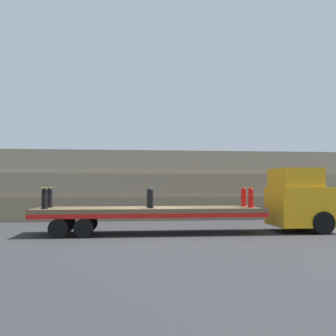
# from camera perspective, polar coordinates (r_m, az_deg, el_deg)

# --- Properties ---
(ground_plane) EXTENTS (120.00, 120.00, 0.00)m
(ground_plane) POSITION_cam_1_polar(r_m,az_deg,el_deg) (17.39, -2.78, -9.96)
(ground_plane) COLOR #2D2D30
(rock_cliff) EXTENTS (60.00, 3.30, 4.46)m
(rock_cliff) POSITION_cam_1_polar(r_m,az_deg,el_deg) (25.17, -3.82, -2.62)
(rock_cliff) COLOR #84755B
(rock_cliff) RESTS_ON ground_plane
(truck_cab) EXTENTS (2.74, 2.57, 3.02)m
(truck_cab) POSITION_cam_1_polar(r_m,az_deg,el_deg) (19.14, 19.72, -4.62)
(truck_cab) COLOR orange
(truck_cab) RESTS_ON ground_plane
(flatbed_trailer) EXTENTS (10.40, 2.53, 1.19)m
(flatbed_trailer) POSITION_cam_1_polar(r_m,az_deg,el_deg) (17.28, -4.26, -6.69)
(flatbed_trailer) COLOR brown
(flatbed_trailer) RESTS_ON ground_plane
(fire_hydrant_black_near_0) EXTENTS (0.31, 0.49, 0.92)m
(fire_hydrant_black_near_0) POSITION_cam_1_polar(r_m,az_deg,el_deg) (17.08, -18.31, -4.43)
(fire_hydrant_black_near_0) COLOR black
(fire_hydrant_black_near_0) RESTS_ON flatbed_trailer
(fire_hydrant_black_far_0) EXTENTS (0.31, 0.49, 0.92)m
(fire_hydrant_black_far_0) POSITION_cam_1_polar(r_m,az_deg,el_deg) (18.13, -17.59, -4.34)
(fire_hydrant_black_far_0) COLOR black
(fire_hydrant_black_far_0) RESTS_ON flatbed_trailer
(fire_hydrant_black_near_1) EXTENTS (0.31, 0.49, 0.92)m
(fire_hydrant_black_near_1) POSITION_cam_1_polar(r_m,az_deg,el_deg) (16.73, -2.66, -4.61)
(fire_hydrant_black_near_1) COLOR black
(fire_hydrant_black_near_1) RESTS_ON flatbed_trailer
(fire_hydrant_black_far_1) EXTENTS (0.31, 0.49, 0.92)m
(fire_hydrant_black_far_1) POSITION_cam_1_polar(r_m,az_deg,el_deg) (17.79, -2.87, -4.49)
(fire_hydrant_black_far_1) COLOR black
(fire_hydrant_black_far_1) RESTS_ON flatbed_trailer
(fire_hydrant_red_near_2) EXTENTS (0.31, 0.49, 0.92)m
(fire_hydrant_red_near_2) POSITION_cam_1_polar(r_m,az_deg,el_deg) (17.62, 12.49, -4.45)
(fire_hydrant_red_near_2) COLOR red
(fire_hydrant_red_near_2) RESTS_ON flatbed_trailer
(fire_hydrant_red_far_2) EXTENTS (0.31, 0.49, 0.92)m
(fire_hydrant_red_far_2) POSITION_cam_1_polar(r_m,az_deg,el_deg) (18.63, 11.45, -4.36)
(fire_hydrant_red_far_2) COLOR red
(fire_hydrant_red_far_2) RESTS_ON flatbed_trailer
(cargo_strap_rear) EXTENTS (0.05, 2.62, 0.01)m
(cargo_strap_rear) POSITION_cam_1_polar(r_m,az_deg,el_deg) (17.60, -17.92, -2.84)
(cargo_strap_rear) COLOR yellow
(cargo_strap_rear) RESTS_ON fire_hydrant_black_near_0
(cargo_strap_middle) EXTENTS (0.05, 2.62, 0.01)m
(cargo_strap_middle) POSITION_cam_1_polar(r_m,az_deg,el_deg) (18.11, 11.94, -2.90)
(cargo_strap_middle) COLOR yellow
(cargo_strap_middle) RESTS_ON fire_hydrant_red_near_2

